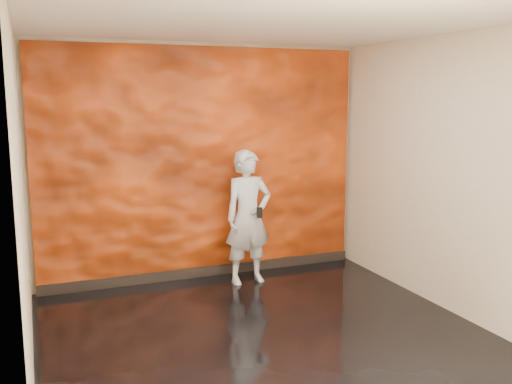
# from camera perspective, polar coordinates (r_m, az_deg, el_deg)

# --- Properties ---
(room) EXTENTS (4.02, 4.02, 2.81)m
(room) POSITION_cam_1_polar(r_m,az_deg,el_deg) (5.01, 1.11, 0.54)
(room) COLOR black
(room) RESTS_ON ground
(feature_wall) EXTENTS (3.90, 0.06, 2.75)m
(feature_wall) POSITION_cam_1_polar(r_m,az_deg,el_deg) (6.84, -5.29, 2.79)
(feature_wall) COLOR #F55010
(feature_wall) RESTS_ON ground
(baseboard) EXTENTS (3.90, 0.04, 0.12)m
(baseboard) POSITION_cam_1_polar(r_m,az_deg,el_deg) (7.08, -5.03, -7.90)
(baseboard) COLOR black
(baseboard) RESTS_ON ground
(man) EXTENTS (0.60, 0.41, 1.57)m
(man) POSITION_cam_1_polar(r_m,az_deg,el_deg) (6.66, -0.78, -2.54)
(man) COLOR #A5ACB6
(man) RESTS_ON ground
(phone) EXTENTS (0.07, 0.04, 0.13)m
(phone) POSITION_cam_1_polar(r_m,az_deg,el_deg) (6.44, 0.35, -2.08)
(phone) COLOR black
(phone) RESTS_ON man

